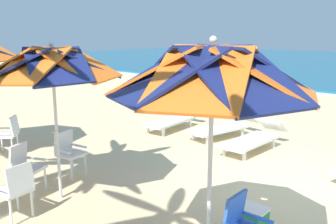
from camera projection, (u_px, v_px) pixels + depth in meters
ground_plane at (288, 190)px, 6.49m from camera, size 80.00×80.00×0.00m
beach_umbrella_0 at (212, 74)px, 3.83m from camera, size 2.23×2.23×2.66m
beach_umbrella_1 at (52, 65)px, 5.72m from camera, size 2.15×2.15×2.55m
plastic_chair_2 at (15, 188)px, 5.37m from camera, size 0.52×0.50×0.87m
plastic_chair_3 at (69, 151)px, 7.06m from camera, size 0.52×0.50×0.87m
plastic_chair_4 at (25, 165)px, 6.29m from camera, size 0.60×0.59×0.87m
plastic_chair_5 at (9, 133)px, 8.31m from camera, size 0.63×0.63×0.87m
sun_lounger_1 at (255, 138)px, 8.66m from camera, size 0.69×2.16×0.62m
sun_lounger_2 at (224, 126)px, 9.73m from camera, size 1.01×2.22×0.62m
sun_lounger_3 at (174, 119)px, 10.56m from camera, size 0.80×2.19×0.62m
cooler_box at (248, 220)px, 5.06m from camera, size 0.50×0.34×0.40m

